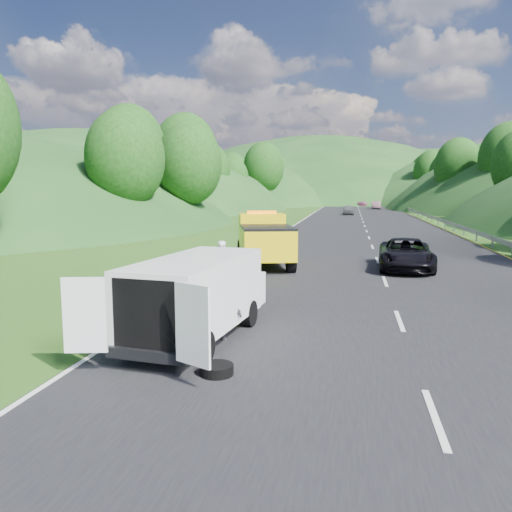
% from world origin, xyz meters
% --- Properties ---
extents(ground, '(320.00, 320.00, 0.00)m').
position_xyz_m(ground, '(0.00, 0.00, 0.00)').
color(ground, '#38661E').
rests_on(ground, ground).
extents(road_surface, '(14.00, 200.00, 0.02)m').
position_xyz_m(road_surface, '(3.00, 40.00, 0.01)').
color(road_surface, black).
rests_on(road_surface, ground).
extents(guardrail, '(0.06, 140.00, 1.52)m').
position_xyz_m(guardrail, '(10.30, 52.50, 0.00)').
color(guardrail, gray).
rests_on(guardrail, ground).
extents(tree_line_left, '(14.00, 140.00, 14.00)m').
position_xyz_m(tree_line_left, '(-19.00, 60.00, 0.00)').
color(tree_line_left, '#2D601C').
rests_on(tree_line_left, ground).
extents(tree_line_right, '(14.00, 140.00, 14.00)m').
position_xyz_m(tree_line_right, '(23.00, 60.00, 0.00)').
color(tree_line_right, '#2D601C').
rests_on(tree_line_right, ground).
extents(hills_backdrop, '(201.00, 288.60, 44.00)m').
position_xyz_m(hills_backdrop, '(6.50, 134.70, 0.00)').
color(hills_backdrop, '#2D5B23').
rests_on(hills_backdrop, ground).
extents(tow_truck, '(3.72, 6.35, 2.57)m').
position_xyz_m(tow_truck, '(-2.40, 7.21, 1.26)').
color(tow_truck, black).
rests_on(tow_truck, ground).
extents(white_van, '(3.11, 5.92, 2.02)m').
position_xyz_m(white_van, '(-1.96, -4.61, 1.14)').
color(white_van, black).
rests_on(white_van, ground).
extents(woman, '(0.64, 0.75, 1.74)m').
position_xyz_m(woman, '(-2.95, 1.59, 0.00)').
color(woman, silver).
rests_on(woman, ground).
extents(child, '(0.55, 0.46, 1.00)m').
position_xyz_m(child, '(-2.05, 0.58, 0.00)').
color(child, tan).
rests_on(child, ground).
extents(worker, '(1.23, 1.03, 1.65)m').
position_xyz_m(worker, '(-1.43, -4.62, 0.00)').
color(worker, black).
rests_on(worker, ground).
extents(suitcase, '(0.42, 0.26, 0.63)m').
position_xyz_m(suitcase, '(-4.54, 1.09, 0.32)').
color(suitcase, '#54523F').
rests_on(suitcase, ground).
extents(spare_tire, '(0.67, 0.67, 0.20)m').
position_xyz_m(spare_tire, '(-0.91, -6.84, 0.00)').
color(spare_tire, black).
rests_on(spare_tire, ground).
extents(passing_suv, '(2.54, 5.12, 1.39)m').
position_xyz_m(passing_suv, '(4.11, 7.27, 0.00)').
color(passing_suv, black).
rests_on(passing_suv, ground).
extents(dist_car_a, '(1.57, 3.91, 1.33)m').
position_xyz_m(dist_car_a, '(1.32, 56.28, 0.00)').
color(dist_car_a, '#4E4C51').
rests_on(dist_car_a, ground).
extents(dist_car_b, '(1.50, 4.30, 1.42)m').
position_xyz_m(dist_car_b, '(6.12, 77.28, 0.00)').
color(dist_car_b, '#6F4A57').
rests_on(dist_car_b, ground).
extents(dist_car_c, '(2.09, 5.13, 1.49)m').
position_xyz_m(dist_car_c, '(3.90, 92.08, 0.00)').
color(dist_car_c, '#8C4661').
rests_on(dist_car_c, ground).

